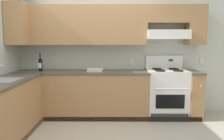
# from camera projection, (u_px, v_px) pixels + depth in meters

# --- Properties ---
(wall_back) EXTENTS (4.68, 0.57, 2.55)m
(wall_back) POSITION_uv_depth(u_px,v_px,m) (114.00, 42.00, 4.44)
(wall_back) COLOR beige
(wall_back) RESTS_ON ground_plane
(counter_back_run) EXTENTS (3.60, 0.65, 0.91)m
(counter_back_run) POSITION_uv_depth(u_px,v_px,m) (92.00, 94.00, 4.28)
(counter_back_run) COLOR #A87A4C
(counter_back_run) RESTS_ON ground_plane
(stove) EXTENTS (0.76, 0.62, 1.20)m
(stove) POSITION_uv_depth(u_px,v_px,m) (166.00, 93.00, 4.28)
(stove) COLOR white
(stove) RESTS_ON ground_plane
(wine_bottle) EXTENTS (0.07, 0.07, 0.36)m
(wine_bottle) POSITION_uv_depth(u_px,v_px,m) (40.00, 64.00, 4.24)
(wine_bottle) COLOR black
(wine_bottle) RESTS_ON counter_back_run
(bowl) EXTENTS (0.29, 0.21, 0.06)m
(bowl) POSITION_uv_depth(u_px,v_px,m) (95.00, 70.00, 4.19)
(bowl) COLOR beige
(bowl) RESTS_ON counter_back_run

